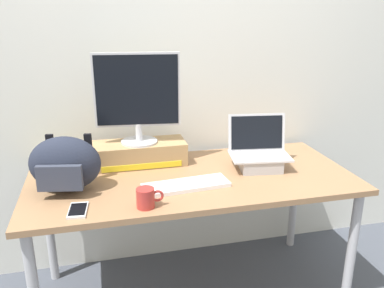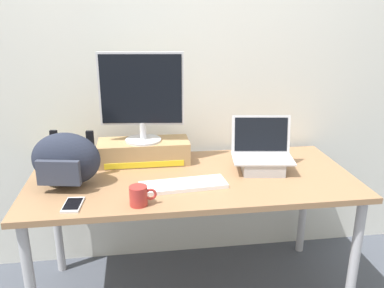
{
  "view_description": "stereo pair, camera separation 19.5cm",
  "coord_description": "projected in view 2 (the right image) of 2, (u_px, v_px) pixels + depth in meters",
  "views": [
    {
      "loc": [
        -0.46,
        -1.91,
        1.58
      ],
      "look_at": [
        0.0,
        0.0,
        0.92
      ],
      "focal_mm": 37.47,
      "sensor_mm": 36.0,
      "label": 1
    },
    {
      "loc": [
        -0.27,
        -1.95,
        1.58
      ],
      "look_at": [
        0.0,
        0.0,
        0.92
      ],
      "focal_mm": 37.47,
      "sensor_mm": 36.0,
      "label": 2
    }
  ],
  "objects": [
    {
      "name": "back_wall",
      "position": [
        181.0,
        58.0,
        2.4
      ],
      "size": [
        7.0,
        0.1,
        2.6
      ],
      "primitive_type": "cube",
      "color": "silver",
      "rests_on": "ground"
    },
    {
      "name": "desk",
      "position": [
        192.0,
        188.0,
        2.15
      ],
      "size": [
        1.71,
        0.77,
        0.74
      ],
      "color": "#99704C",
      "rests_on": "ground"
    },
    {
      "name": "toner_box_yellow",
      "position": [
        144.0,
        151.0,
        2.31
      ],
      "size": [
        0.52,
        0.21,
        0.13
      ],
      "color": "#A88456",
      "rests_on": "desk"
    },
    {
      "name": "desktop_monitor",
      "position": [
        142.0,
        96.0,
        2.2
      ],
      "size": [
        0.47,
        0.2,
        0.5
      ],
      "rotation": [
        0.0,
        0.0,
        -0.12
      ],
      "color": "silver",
      "rests_on": "toner_box_yellow"
    },
    {
      "name": "open_laptop",
      "position": [
        262.0,
        160.0,
        2.19
      ],
      "size": [
        0.35,
        0.26,
        0.29
      ],
      "rotation": [
        0.0,
        0.0,
        -0.14
      ],
      "color": "#ADADB2",
      "rests_on": "desk"
    },
    {
      "name": "external_keyboard",
      "position": [
        183.0,
        185.0,
        2.0
      ],
      "size": [
        0.44,
        0.18,
        0.02
      ],
      "rotation": [
        0.0,
        0.0,
        0.09
      ],
      "color": "white",
      "rests_on": "desk"
    },
    {
      "name": "messenger_backpack",
      "position": [
        66.0,
        160.0,
        1.98
      ],
      "size": [
        0.37,
        0.28,
        0.27
      ],
      "rotation": [
        0.0,
        0.0,
        -0.19
      ],
      "color": "#232838",
      "rests_on": "desk"
    },
    {
      "name": "coffee_mug",
      "position": [
        139.0,
        196.0,
        1.8
      ],
      "size": [
        0.12,
        0.08,
        0.09
      ],
      "color": "#B2332D",
      "rests_on": "desk"
    },
    {
      "name": "cell_phone",
      "position": [
        73.0,
        205.0,
        1.8
      ],
      "size": [
        0.09,
        0.15,
        0.01
      ],
      "rotation": [
        0.0,
        0.0,
        -0.1
      ],
      "color": "silver",
      "rests_on": "desk"
    },
    {
      "name": "plush_toy",
      "position": [
        61.0,
        158.0,
        2.23
      ],
      "size": [
        0.11,
        0.11,
        0.11
      ],
      "color": "#56B256",
      "rests_on": "desk"
    }
  ]
}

